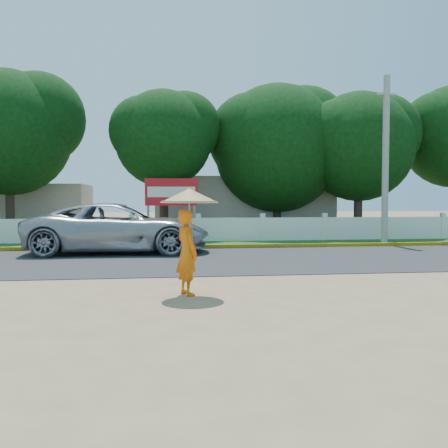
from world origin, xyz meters
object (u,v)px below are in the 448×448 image
at_px(vehicle, 119,228).
at_px(monk_with_parasol, 188,226).
at_px(billboard, 171,195).
at_px(utility_pole, 386,161).

xyz_separation_m(vehicle, monk_with_parasol, (2.07, -8.23, 0.52)).
relative_size(monk_with_parasol, billboard, 0.75).
bearing_deg(vehicle, utility_pole, -79.17).
relative_size(utility_pole, vehicle, 1.10).
bearing_deg(monk_with_parasol, utility_pole, 48.23).
relative_size(vehicle, monk_with_parasol, 2.98).
bearing_deg(utility_pole, billboard, 159.46).
height_order(utility_pole, vehicle, utility_pole).
bearing_deg(utility_pole, monk_with_parasol, -131.77).
relative_size(utility_pole, monk_with_parasol, 3.27).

